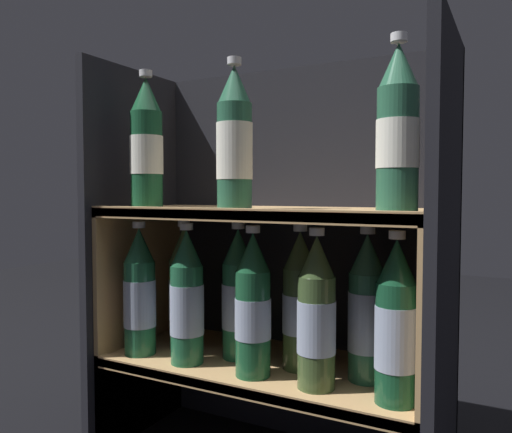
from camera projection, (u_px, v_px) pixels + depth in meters
name	position (u px, v px, depth m)	size (l,w,h in m)	color
fridge_back_wall	(296.00, 253.00, 1.20)	(0.73, 0.02, 0.88)	black
fridge_side_left	(136.00, 252.00, 1.22)	(0.02, 0.34, 0.88)	black
fridge_side_right	(445.00, 275.00, 0.89)	(0.02, 0.34, 0.88)	black
shelf_lower	(264.00, 381.00, 1.06)	(0.69, 0.30, 0.23)	tan
shelf_upper	(264.00, 276.00, 1.05)	(0.69, 0.30, 0.56)	tan
bottle_upper_front_0	(147.00, 146.00, 1.09)	(0.07, 0.07, 0.30)	#194C2D
bottle_upper_front_1	(234.00, 142.00, 0.98)	(0.07, 0.07, 0.30)	#285B42
bottle_upper_front_2	(398.00, 132.00, 0.84)	(0.07, 0.07, 0.30)	#285B42
bottle_lower_front_0	(140.00, 295.00, 1.11)	(0.07, 0.07, 0.30)	#1E5638
bottle_lower_front_1	(187.00, 301.00, 1.05)	(0.07, 0.07, 0.30)	#1E5638
bottle_lower_front_2	(253.00, 308.00, 0.98)	(0.07, 0.07, 0.30)	#194C2D
bottle_lower_front_3	(316.00, 317.00, 0.92)	(0.07, 0.07, 0.30)	#384C28
bottle_lower_front_4	(396.00, 327.00, 0.85)	(0.07, 0.07, 0.30)	#144228
bottle_lower_back_0	(184.00, 291.00, 1.15)	(0.07, 0.07, 0.30)	#384C28
bottle_lower_back_1	(238.00, 297.00, 1.09)	(0.07, 0.07, 0.30)	#1E5638
bottle_lower_back_2	(300.00, 304.00, 1.02)	(0.07, 0.07, 0.30)	#384C28
bottle_lower_back_3	(367.00, 312.00, 0.95)	(0.07, 0.07, 0.30)	#285B42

